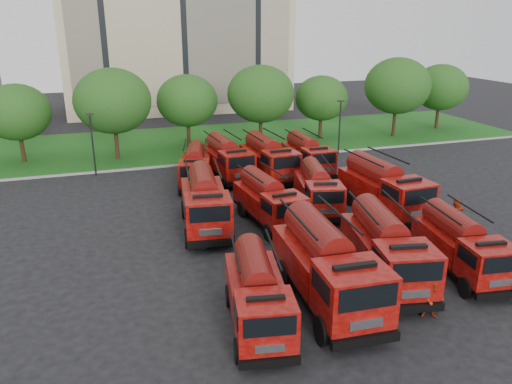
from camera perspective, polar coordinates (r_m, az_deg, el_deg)
ground at (r=28.58m, az=3.32°, el=-6.04°), size 140.00×140.00×0.00m
lawn at (r=52.36m, az=-6.97°, el=5.68°), size 70.00×16.00×0.12m
curb at (r=44.68m, az=-4.94°, el=3.41°), size 70.00×0.30×0.14m
apartment_building at (r=72.90m, az=-9.31°, el=19.22°), size 30.00×14.18×25.00m
tree_1 at (r=48.11m, az=-25.67°, el=8.22°), size 5.71×5.71×6.98m
tree_2 at (r=46.09m, az=-16.06°, el=9.96°), size 6.72×6.72×8.22m
tree_3 at (r=49.37m, az=-7.88°, el=10.30°), size 5.88×5.88×7.19m
tree_4 at (r=49.55m, az=0.55°, el=11.13°), size 6.55×6.55×8.01m
tree_5 at (r=53.18m, az=7.50°, el=10.58°), size 5.46×5.46×6.68m
tree_6 at (r=55.63m, az=15.86°, el=11.59°), size 6.89×6.89×8.42m
tree_7 at (r=61.38m, az=20.35°, el=11.15°), size 6.05×6.05×7.39m
lamp_post_0 at (r=42.29m, az=-18.20°, el=5.57°), size 0.60×0.25×5.11m
lamp_post_1 at (r=47.43m, az=9.55°, el=7.66°), size 0.60×0.25×5.11m
fire_truck_0 at (r=20.93m, az=0.17°, el=-11.53°), size 3.30×6.73×2.93m
fire_truck_1 at (r=22.53m, az=8.08°, el=-8.32°), size 3.28×8.14×3.64m
fire_truck_2 at (r=25.07m, az=14.62°, el=-6.19°), size 3.92×7.70×3.35m
fire_truck_3 at (r=27.04m, az=22.41°, el=-5.61°), size 3.10×6.75×2.96m
fire_truck_4 at (r=30.31m, az=-5.87°, el=-1.10°), size 3.54×7.73×3.39m
fire_truck_5 at (r=30.90m, az=1.41°, el=-0.96°), size 2.95×6.83×3.02m
fire_truck_6 at (r=33.36m, az=7.05°, el=0.37°), size 3.59×6.81×2.95m
fire_truck_7 at (r=33.60m, az=14.32°, el=0.51°), size 3.12×7.75×3.47m
fire_truck_8 at (r=38.51m, az=-6.95°, el=2.90°), size 3.60×6.68×2.89m
fire_truck_9 at (r=40.02m, az=-3.36°, el=3.85°), size 2.99×7.15×3.18m
fire_truck_10 at (r=39.75m, az=1.42°, el=3.86°), size 3.01×7.39×3.30m
fire_truck_11 at (r=41.47m, az=5.87°, el=4.23°), size 2.50×6.69×3.04m
firefighter_1 at (r=23.40m, az=19.35°, el=-13.35°), size 0.96×0.80×1.74m
firefighter_3 at (r=30.17m, az=18.50°, el=-5.66°), size 1.16×0.98×1.60m
firefighter_4 at (r=28.19m, az=-6.00°, el=-6.49°), size 0.92×1.05×1.81m
firefighter_5 at (r=33.49m, az=21.68°, el=-3.54°), size 1.66×0.81×1.73m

